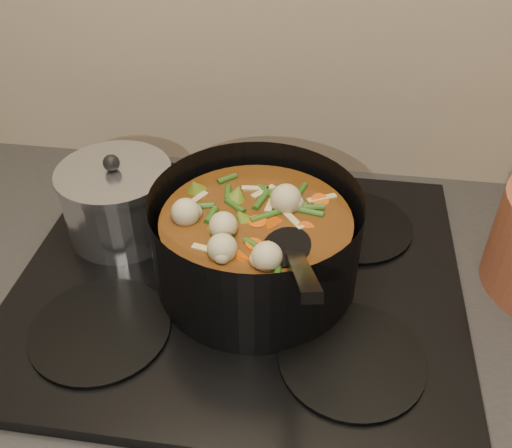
# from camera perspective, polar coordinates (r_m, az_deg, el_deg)

# --- Properties ---
(stovetop) EXTENTS (0.62, 0.54, 0.03)m
(stovetop) POSITION_cam_1_polar(r_m,az_deg,el_deg) (0.82, -1.58, -5.43)
(stovetop) COLOR black
(stovetop) RESTS_ON counter
(stockpot) EXTENTS (0.28, 0.37, 0.21)m
(stockpot) POSITION_cam_1_polar(r_m,az_deg,el_deg) (0.77, 0.03, -1.87)
(stockpot) COLOR black
(stockpot) RESTS_ON stovetop
(saucepan) EXTENTS (0.17, 0.17, 0.14)m
(saucepan) POSITION_cam_1_polar(r_m,az_deg,el_deg) (0.88, -13.59, 2.23)
(saucepan) COLOR silver
(saucepan) RESTS_ON stovetop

